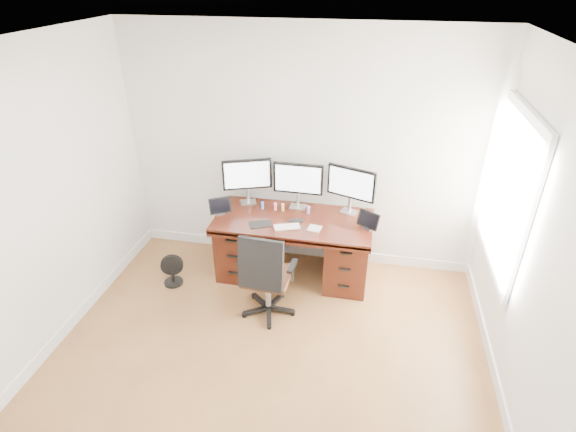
% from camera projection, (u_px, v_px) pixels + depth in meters
% --- Properties ---
extents(ground, '(4.50, 4.50, 0.00)m').
position_uv_depth(ground, '(252.00, 405.00, 3.68)').
color(ground, brown).
rests_on(ground, ground).
extents(back_wall, '(4.00, 0.10, 2.70)m').
position_uv_depth(back_wall, '(301.00, 152.00, 4.94)').
color(back_wall, white).
rests_on(back_wall, ground).
extents(right_wall, '(0.10, 4.50, 2.70)m').
position_uv_depth(right_wall, '(561.00, 299.00, 2.77)').
color(right_wall, white).
rests_on(right_wall, ground).
extents(desk, '(1.70, 0.80, 0.75)m').
position_uv_depth(desk, '(294.00, 244.00, 5.05)').
color(desk, '#3B150B').
rests_on(desk, ground).
extents(office_chair, '(0.57, 0.55, 0.99)m').
position_uv_depth(office_chair, '(267.00, 289.00, 4.48)').
color(office_chair, black).
rests_on(office_chair, ground).
extents(floor_fan, '(0.25, 0.21, 0.36)m').
position_uv_depth(floor_fan, '(172.00, 271.00, 4.99)').
color(floor_fan, black).
rests_on(floor_fan, ground).
extents(monitor_left, '(0.53, 0.23, 0.53)m').
position_uv_depth(monitor_left, '(247.00, 176.00, 5.01)').
color(monitor_left, silver).
rests_on(monitor_left, desk).
extents(monitor_center, '(0.55, 0.14, 0.53)m').
position_uv_depth(monitor_center, '(298.00, 180.00, 4.91)').
color(monitor_center, silver).
rests_on(monitor_center, desk).
extents(monitor_right, '(0.53, 0.22, 0.53)m').
position_uv_depth(monitor_right, '(351.00, 185.00, 4.82)').
color(monitor_right, silver).
rests_on(monitor_right, desk).
extents(tablet_left, '(0.24, 0.18, 0.19)m').
position_uv_depth(tablet_left, '(220.00, 207.00, 4.90)').
color(tablet_left, silver).
rests_on(tablet_left, desk).
extents(tablet_right, '(0.24, 0.18, 0.19)m').
position_uv_depth(tablet_right, '(368.00, 221.00, 4.63)').
color(tablet_right, silver).
rests_on(tablet_right, desk).
extents(keyboard, '(0.29, 0.20, 0.01)m').
position_uv_depth(keyboard, '(287.00, 227.00, 4.69)').
color(keyboard, white).
rests_on(keyboard, desk).
extents(trackpad, '(0.15, 0.15, 0.01)m').
position_uv_depth(trackpad, '(315.00, 228.00, 4.66)').
color(trackpad, silver).
rests_on(trackpad, desk).
extents(drawing_tablet, '(0.27, 0.23, 0.01)m').
position_uv_depth(drawing_tablet, '(260.00, 224.00, 4.74)').
color(drawing_tablet, black).
rests_on(drawing_tablet, desk).
extents(phone, '(0.15, 0.09, 0.01)m').
position_uv_depth(phone, '(296.00, 220.00, 4.81)').
color(phone, black).
rests_on(phone, desk).
extents(figurine_blue, '(0.04, 0.04, 0.10)m').
position_uv_depth(figurine_blue, '(262.00, 205.00, 5.02)').
color(figurine_blue, '#5772DE').
rests_on(figurine_blue, desk).
extents(figurine_pink, '(0.04, 0.04, 0.10)m').
position_uv_depth(figurine_pink, '(275.00, 206.00, 4.99)').
color(figurine_pink, pink).
rests_on(figurine_pink, desk).
extents(figurine_yellow, '(0.04, 0.04, 0.10)m').
position_uv_depth(figurine_yellow, '(283.00, 207.00, 4.98)').
color(figurine_yellow, tan).
rests_on(figurine_yellow, desk).
extents(figurine_purple, '(0.04, 0.04, 0.10)m').
position_uv_depth(figurine_purple, '(308.00, 209.00, 4.93)').
color(figurine_purple, '#9876DC').
rests_on(figurine_purple, desk).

